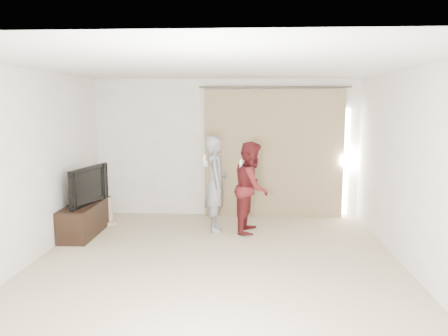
{
  "coord_description": "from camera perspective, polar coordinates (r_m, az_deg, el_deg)",
  "views": [
    {
      "loc": [
        0.42,
        -5.52,
        2.14
      ],
      "look_at": [
        0.05,
        1.2,
        1.14
      ],
      "focal_mm": 35.0,
      "sensor_mm": 36.0,
      "label": 1
    }
  ],
  "objects": [
    {
      "name": "curtain",
      "position": [
        8.27,
        6.59,
        1.86
      ],
      "size": [
        2.8,
        0.11,
        2.46
      ],
      "color": "#9D8960",
      "rests_on": "ground"
    },
    {
      "name": "scratching_post",
      "position": [
        8.13,
        -15.06,
        -5.69
      ],
      "size": [
        0.37,
        0.37,
        0.49
      ],
      "color": "tan",
      "rests_on": "ground"
    },
    {
      "name": "tv_console",
      "position": [
        7.62,
        -17.69,
        -6.33
      ],
      "size": [
        0.46,
        1.32,
        0.51
      ],
      "primitive_type": "cube",
      "color": "black",
      "rests_on": "ground"
    },
    {
      "name": "floor",
      "position": [
        5.93,
        -1.13,
        -12.74
      ],
      "size": [
        5.5,
        5.5,
        0.0
      ],
      "primitive_type": "plane",
      "color": "#BFB18F",
      "rests_on": "ground"
    },
    {
      "name": "ceiling",
      "position": [
        5.55,
        -1.21,
        13.16
      ],
      "size": [
        5.0,
        5.5,
        0.01
      ],
      "primitive_type": "cube",
      "color": "silver",
      "rests_on": "wall_back"
    },
    {
      "name": "tv",
      "position": [
        7.5,
        -17.88,
        -2.15
      ],
      "size": [
        0.35,
        1.09,
        0.62
      ],
      "primitive_type": "imported",
      "rotation": [
        0.0,
        0.0,
        1.37
      ],
      "color": "black",
      "rests_on": "tv_console"
    },
    {
      "name": "wall_back",
      "position": [
        8.32,
        0.27,
        2.62
      ],
      "size": [
        5.0,
        0.04,
        2.6
      ],
      "primitive_type": "cube",
      "color": "white",
      "rests_on": "ground"
    },
    {
      "name": "person_woman",
      "position": [
        7.29,
        3.63,
        -2.51
      ],
      "size": [
        0.68,
        0.82,
        1.52
      ],
      "color": "#561618",
      "rests_on": "ground"
    },
    {
      "name": "wall_left",
      "position": [
        6.3,
        -24.48,
        -0.02
      ],
      "size": [
        0.04,
        5.5,
        2.6
      ],
      "color": "white",
      "rests_on": "ground"
    },
    {
      "name": "person_man",
      "position": [
        7.34,
        -1.06,
        -2.06
      ],
      "size": [
        0.42,
        0.61,
        1.61
      ],
      "color": "gray",
      "rests_on": "ground"
    }
  ]
}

